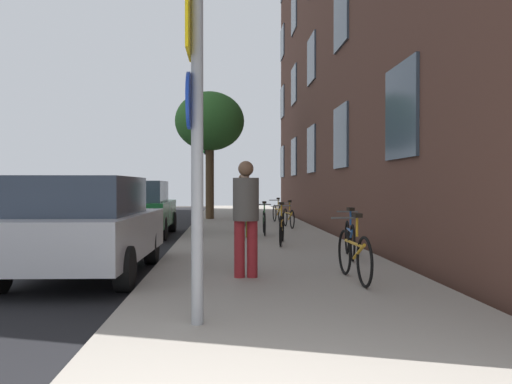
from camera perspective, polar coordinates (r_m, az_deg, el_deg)
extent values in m
plane|color=#332D28|center=(17.61, -11.88, -4.19)|extent=(41.80, 41.80, 0.00)
cube|color=black|center=(18.04, -18.51, -4.08)|extent=(7.00, 38.00, 0.01)
cube|color=gray|center=(17.43, -0.40, -4.03)|extent=(4.20, 38.00, 0.12)
cube|color=#384756|center=(9.98, 15.63, 8.57)|extent=(0.06, 1.67, 1.75)
cube|color=#384756|center=(14.77, 9.28, 6.00)|extent=(0.06, 1.67, 1.75)
cube|color=#384756|center=(19.66, 6.09, 4.67)|extent=(0.06, 1.67, 1.75)
cube|color=#384756|center=(24.60, 4.17, 3.86)|extent=(0.06, 1.67, 1.75)
cube|color=#384756|center=(29.56, 2.91, 3.32)|extent=(0.06, 1.67, 1.75)
cube|color=#384756|center=(15.46, 9.30, 18.58)|extent=(0.06, 1.67, 1.75)
cube|color=#384756|center=(20.18, 6.10, 14.29)|extent=(0.06, 1.67, 1.75)
cube|color=#384756|center=(25.02, 4.18, 11.61)|extent=(0.06, 1.67, 1.75)
cube|color=#384756|center=(29.91, 2.91, 9.81)|extent=(0.06, 1.67, 1.75)
cube|color=#384756|center=(25.88, 4.19, 18.99)|extent=(0.06, 1.67, 1.75)
cube|color=#384756|center=(30.63, 2.91, 16.06)|extent=(0.06, 1.67, 1.75)
cylinder|color=gray|center=(5.14, -6.47, 5.25)|extent=(0.12, 0.12, 3.55)
cube|color=yellow|center=(5.37, -7.39, 17.82)|extent=(0.03, 0.60, 0.60)
cylinder|color=#14339E|center=(5.20, -7.37, 9.90)|extent=(0.03, 0.56, 0.56)
cylinder|color=black|center=(26.85, -5.09, 1.84)|extent=(0.12, 0.12, 3.85)
cube|color=black|center=(26.93, -5.48, 4.98)|extent=(0.20, 0.24, 0.80)
sphere|color=#4B0707|center=(26.95, -5.71, 5.53)|extent=(0.16, 0.16, 0.16)
sphere|color=#523707|center=(26.93, -5.71, 4.98)|extent=(0.16, 0.16, 0.16)
sphere|color=green|center=(26.91, -5.71, 4.43)|extent=(0.16, 0.16, 0.16)
cylinder|color=#4C3823|center=(21.72, -5.10, 1.28)|extent=(0.35, 0.35, 3.21)
ellipsoid|color=#2D6628|center=(21.89, -5.11, 7.75)|extent=(2.88, 2.88, 2.45)
torus|color=black|center=(8.14, 9.71, -6.52)|extent=(0.06, 0.69, 0.69)
torus|color=black|center=(7.15, 11.83, -7.52)|extent=(0.06, 0.69, 0.69)
cylinder|color=#C68C19|center=(7.62, 10.70, -5.58)|extent=(0.07, 0.88, 0.04)
cylinder|color=#C68C19|center=(7.39, 11.25, -6.45)|extent=(0.06, 0.53, 0.29)
cylinder|color=#C68C19|center=(7.45, 11.03, -3.75)|extent=(0.04, 0.04, 0.28)
cube|color=black|center=(7.44, 11.03, -2.52)|extent=(0.10, 0.24, 0.06)
cylinder|color=#4C4C4C|center=(8.09, 9.72, -2.83)|extent=(0.42, 0.04, 0.03)
torus|color=black|center=(10.59, 9.98, -4.92)|extent=(0.13, 0.67, 0.67)
torus|color=black|center=(9.58, 10.56, -5.51)|extent=(0.13, 0.67, 0.67)
cylinder|color=#194C99|center=(10.07, 10.26, -4.16)|extent=(0.16, 0.87, 0.04)
cylinder|color=#194C99|center=(9.82, 10.40, -4.77)|extent=(0.12, 0.53, 0.28)
cylinder|color=#194C99|center=(9.90, 10.35, -2.78)|extent=(0.04, 0.04, 0.28)
cube|color=black|center=(9.89, 10.35, -1.86)|extent=(0.10, 0.24, 0.06)
cylinder|color=#4C4C4C|center=(10.55, 9.99, -2.14)|extent=(0.42, 0.09, 0.03)
torus|color=black|center=(12.80, 2.96, -3.88)|extent=(0.15, 0.70, 0.70)
torus|color=black|center=(11.72, 2.72, -4.30)|extent=(0.15, 0.70, 0.70)
cylinder|color=#C68C19|center=(12.25, 2.84, -3.18)|extent=(0.19, 0.92, 0.04)
cylinder|color=#C68C19|center=(11.99, 2.78, -3.69)|extent=(0.13, 0.56, 0.30)
cylinder|color=#C68C19|center=(12.07, 2.81, -2.02)|extent=(0.04, 0.04, 0.28)
cube|color=black|center=(12.07, 2.81, -1.26)|extent=(0.10, 0.24, 0.06)
cylinder|color=#4C4C4C|center=(12.77, 2.96, -1.51)|extent=(0.42, 0.09, 0.03)
torus|color=black|center=(15.10, 0.85, -3.29)|extent=(0.07, 0.65, 0.65)
torus|color=black|center=(14.15, 0.96, -3.55)|extent=(0.07, 0.65, 0.65)
cylinder|color=#267233|center=(14.62, 0.90, -2.72)|extent=(0.08, 0.81, 0.04)
cylinder|color=#267233|center=(14.38, 0.93, -3.10)|extent=(0.07, 0.49, 0.27)
cylinder|color=#267233|center=(14.46, 0.92, -1.78)|extent=(0.04, 0.04, 0.28)
cube|color=black|center=(14.46, 0.92, -1.15)|extent=(0.10, 0.24, 0.06)
cylinder|color=#4C4C4C|center=(15.08, 0.85, -1.38)|extent=(0.42, 0.05, 0.03)
torus|color=black|center=(17.62, 3.23, -2.79)|extent=(0.10, 0.61, 0.61)
torus|color=black|center=(16.60, 3.99, -3.00)|extent=(0.10, 0.61, 0.61)
cylinder|color=#C68C19|center=(17.10, 3.60, -2.33)|extent=(0.13, 0.89, 0.04)
cylinder|color=#C68C19|center=(16.85, 3.79, -2.64)|extent=(0.10, 0.54, 0.29)
cylinder|color=#C68C19|center=(16.94, 3.71, -1.56)|extent=(0.04, 0.04, 0.28)
cube|color=black|center=(16.93, 3.71, -1.02)|extent=(0.10, 0.24, 0.06)
cylinder|color=#4C4C4C|center=(17.60, 3.23, -1.22)|extent=(0.42, 0.07, 0.03)
torus|color=black|center=(20.00, 2.05, -2.33)|extent=(0.10, 0.64, 0.64)
torus|color=black|center=(18.95, 2.67, -2.50)|extent=(0.10, 0.64, 0.64)
cylinder|color=#C68C19|center=(19.47, 2.35, -1.89)|extent=(0.13, 0.92, 0.04)
cylinder|color=#C68C19|center=(19.21, 2.51, -2.17)|extent=(0.10, 0.56, 0.30)
cylinder|color=#C68C19|center=(19.30, 2.45, -1.19)|extent=(0.04, 0.04, 0.28)
cube|color=black|center=(19.29, 2.45, -0.72)|extent=(0.10, 0.24, 0.06)
cylinder|color=#4C4C4C|center=(19.98, 2.05, -0.90)|extent=(0.42, 0.07, 0.03)
cylinder|color=maroon|center=(7.77, -1.83, -6.28)|extent=(0.16, 0.16, 0.85)
cylinder|color=maroon|center=(7.77, -0.41, -6.27)|extent=(0.16, 0.16, 0.85)
cylinder|color=#4C4742|center=(7.72, -1.12, -0.80)|extent=(0.41, 0.41, 0.64)
sphere|color=brown|center=(7.72, -1.12, 2.58)|extent=(0.23, 0.23, 0.23)
cylinder|color=olive|center=(13.78, -1.61, -3.22)|extent=(0.16, 0.16, 0.86)
cylinder|color=olive|center=(13.79, -0.80, -3.22)|extent=(0.16, 0.16, 0.86)
cylinder|color=#26262D|center=(13.75, -1.21, -0.08)|extent=(0.50, 0.50, 0.65)
sphere|color=tan|center=(13.75, -1.21, 1.85)|extent=(0.23, 0.23, 0.23)
cylinder|color=#4C4742|center=(17.52, -1.85, -2.40)|extent=(0.16, 0.16, 0.86)
cylinder|color=#4C4742|center=(17.52, -1.22, -2.40)|extent=(0.16, 0.16, 0.86)
cylinder|color=#33594C|center=(17.49, -1.54, 0.06)|extent=(0.40, 0.40, 0.64)
sphere|color=brown|center=(17.50, -1.54, 1.57)|extent=(0.23, 0.23, 0.23)
cube|color=#B7B7BC|center=(8.90, -18.11, -4.55)|extent=(1.99, 4.09, 0.70)
cube|color=#2D3847|center=(8.67, -18.46, -0.38)|extent=(1.64, 2.30, 0.60)
cylinder|color=black|center=(10.41, -20.89, -5.74)|extent=(0.22, 0.64, 0.64)
cylinder|color=black|center=(10.03, -11.40, -5.95)|extent=(0.22, 0.64, 0.64)
cylinder|color=black|center=(7.50, -14.20, -8.20)|extent=(0.22, 0.64, 0.64)
cube|color=#19662D|center=(15.72, -12.72, -2.29)|extent=(1.90, 4.20, 0.70)
cube|color=#384756|center=(15.50, -12.85, 0.07)|extent=(1.58, 2.36, 0.60)
cylinder|color=black|center=(17.20, -14.75, -3.21)|extent=(0.22, 0.64, 0.64)
cylinder|color=black|center=(16.95, -9.18, -3.25)|extent=(0.22, 0.64, 0.64)
cylinder|color=black|center=(14.60, -16.83, -3.90)|extent=(0.22, 0.64, 0.64)
cylinder|color=black|center=(14.31, -10.27, -3.98)|extent=(0.22, 0.64, 0.64)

